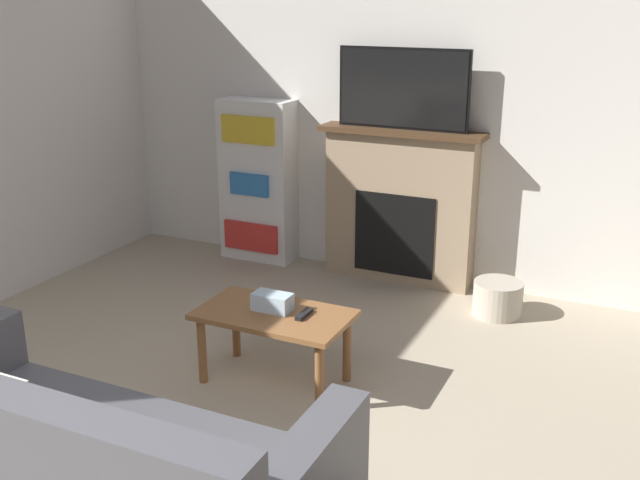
{
  "coord_description": "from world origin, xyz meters",
  "views": [
    {
      "loc": [
        1.68,
        -1.2,
        2.14
      ],
      "look_at": [
        -0.09,
        2.53,
        0.77
      ],
      "focal_mm": 42.0,
      "sensor_mm": 36.0,
      "label": 1
    }
  ],
  "objects_px": {
    "tv": "(403,89)",
    "bookshelf": "(258,181)",
    "coffee_table": "(274,323)",
    "storage_basket": "(498,298)",
    "fireplace": "(400,206)"
  },
  "relations": [
    {
      "from": "tv",
      "to": "bookshelf",
      "type": "bearing_deg",
      "value": -179.86
    },
    {
      "from": "fireplace",
      "to": "tv",
      "type": "height_order",
      "value": "tv"
    },
    {
      "from": "coffee_table",
      "to": "storage_basket",
      "type": "bearing_deg",
      "value": 57.62
    },
    {
      "from": "fireplace",
      "to": "tv",
      "type": "bearing_deg",
      "value": -90.0
    },
    {
      "from": "fireplace",
      "to": "bookshelf",
      "type": "bearing_deg",
      "value": -178.94
    },
    {
      "from": "coffee_table",
      "to": "storage_basket",
      "type": "xyz_separation_m",
      "value": [
        0.95,
        1.49,
        -0.25
      ]
    },
    {
      "from": "fireplace",
      "to": "storage_basket",
      "type": "xyz_separation_m",
      "value": [
        0.86,
        -0.35,
        -0.48
      ]
    },
    {
      "from": "coffee_table",
      "to": "storage_basket",
      "type": "relative_size",
      "value": 2.53
    },
    {
      "from": "fireplace",
      "to": "coffee_table",
      "type": "distance_m",
      "value": 1.86
    },
    {
      "from": "tv",
      "to": "storage_basket",
      "type": "height_order",
      "value": "tv"
    },
    {
      "from": "bookshelf",
      "to": "storage_basket",
      "type": "xyz_separation_m",
      "value": [
        2.09,
        -0.33,
        -0.54
      ]
    },
    {
      "from": "tv",
      "to": "coffee_table",
      "type": "relative_size",
      "value": 1.15
    },
    {
      "from": "tv",
      "to": "storage_basket",
      "type": "bearing_deg",
      "value": -21.09
    },
    {
      "from": "tv",
      "to": "bookshelf",
      "type": "distance_m",
      "value": 1.47
    },
    {
      "from": "tv",
      "to": "coffee_table",
      "type": "distance_m",
      "value": 2.14
    }
  ]
}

